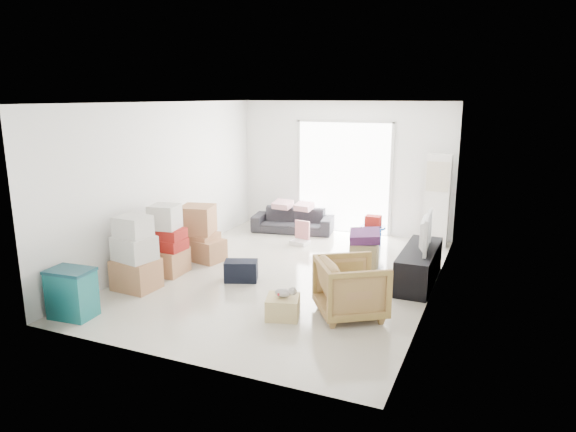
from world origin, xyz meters
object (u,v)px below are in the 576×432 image
(television, at_px, (420,245))
(wood_crate, at_px, (283,307))
(sofa, at_px, (293,217))
(storage_bins, at_px, (72,293))
(kids_table, at_px, (373,225))
(tv_console, at_px, (419,266))
(ac_tower, at_px, (437,200))
(armchair, at_px, (351,285))
(ottoman, at_px, (364,255))

(television, xyz_separation_m, wood_crate, (-1.40, -1.99, -0.46))
(television, distance_m, sofa, 3.58)
(storage_bins, distance_m, kids_table, 5.40)
(television, relative_size, kids_table, 1.56)
(tv_console, bearing_deg, sofa, 145.39)
(ac_tower, xyz_separation_m, sofa, (-2.89, -0.15, -0.55))
(ac_tower, bearing_deg, storage_bins, -126.41)
(television, bearing_deg, ac_tower, -2.56)
(kids_table, relative_size, wood_crate, 1.47)
(sofa, height_order, kids_table, sofa)
(sofa, distance_m, armchair, 4.30)
(storage_bins, distance_m, ottoman, 4.49)
(ottoman, distance_m, kids_table, 1.28)
(tv_console, bearing_deg, wood_crate, -125.25)
(ottoman, bearing_deg, sofa, 139.54)
(storage_bins, relative_size, kids_table, 1.07)
(storage_bins, xyz_separation_m, ottoman, (2.96, 3.37, -0.11))
(sofa, xyz_separation_m, wood_crate, (1.53, -4.01, -0.19))
(ac_tower, distance_m, ottoman, 2.15)
(armchair, height_order, storage_bins, armchair)
(ac_tower, bearing_deg, ottoman, -115.83)
(sofa, bearing_deg, armchair, -66.90)
(television, relative_size, storage_bins, 1.46)
(ac_tower, relative_size, tv_console, 1.09)
(sofa, distance_m, storage_bins, 5.16)
(ottoman, relative_size, wood_crate, 1.07)
(armchair, xyz_separation_m, storage_bins, (-3.29, -1.45, -0.09))
(tv_console, xyz_separation_m, ottoman, (-0.94, 0.33, -0.05))
(ac_tower, relative_size, television, 1.85)
(tv_console, relative_size, television, 1.69)
(armchair, bearing_deg, sofa, -1.16)
(television, height_order, sofa, television)
(television, bearing_deg, storage_bins, 124.11)
(kids_table, bearing_deg, television, -54.80)
(wood_crate, bearing_deg, kids_table, 85.38)
(tv_console, relative_size, ottoman, 3.64)
(tv_console, xyz_separation_m, armchair, (-0.61, -1.60, 0.15))
(ottoman, distance_m, wood_crate, 2.36)
(armchair, xyz_separation_m, ottoman, (-0.33, 1.92, -0.20))
(tv_console, height_order, storage_bins, storage_bins)
(storage_bins, height_order, ottoman, storage_bins)
(television, relative_size, armchair, 1.13)
(tv_console, bearing_deg, kids_table, 125.20)
(ac_tower, bearing_deg, sofa, -177.02)
(storage_bins, height_order, kids_table, storage_bins)
(ac_tower, relative_size, wood_crate, 4.22)
(armchair, relative_size, storage_bins, 1.29)
(sofa, xyz_separation_m, storage_bins, (-0.96, -5.07, -0.00))
(storage_bins, bearing_deg, television, 37.99)
(tv_console, height_order, kids_table, kids_table)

